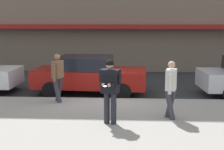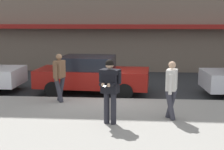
{
  "view_description": "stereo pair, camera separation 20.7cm",
  "coord_description": "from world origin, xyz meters",
  "px_view_note": "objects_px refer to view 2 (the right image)",
  "views": [
    {
      "loc": [
        0.8,
        -11.35,
        3.01
      ],
      "look_at": [
        0.37,
        -2.9,
        1.49
      ],
      "focal_mm": 50.0,
      "sensor_mm": 36.0,
      "label": 1
    },
    {
      "loc": [
        1.01,
        -11.34,
        3.01
      ],
      "look_at": [
        0.37,
        -2.9,
        1.49
      ],
      "focal_mm": 50.0,
      "sensor_mm": 36.0,
      "label": 2
    }
  ],
  "objects_px": {
    "parked_sedan_mid": "(92,75)",
    "pedestrian_dark_coat": "(59,75)",
    "man_texting_on_phone": "(110,85)",
    "pedestrian_in_light_coat": "(171,86)"
  },
  "relations": [
    {
      "from": "pedestrian_in_light_coat",
      "to": "pedestrian_dark_coat",
      "type": "bearing_deg",
      "value": 155.62
    },
    {
      "from": "pedestrian_dark_coat",
      "to": "pedestrian_in_light_coat",
      "type": "bearing_deg",
      "value": -24.38
    },
    {
      "from": "parked_sedan_mid",
      "to": "pedestrian_dark_coat",
      "type": "bearing_deg",
      "value": -115.28
    },
    {
      "from": "pedestrian_dark_coat",
      "to": "man_texting_on_phone",
      "type": "bearing_deg",
      "value": -48.83
    },
    {
      "from": "parked_sedan_mid",
      "to": "pedestrian_in_light_coat",
      "type": "xyz_separation_m",
      "value": [
        2.81,
        -3.51,
        0.32
      ]
    },
    {
      "from": "parked_sedan_mid",
      "to": "pedestrian_dark_coat",
      "type": "distance_m",
      "value": 2.06
    },
    {
      "from": "man_texting_on_phone",
      "to": "pedestrian_in_light_coat",
      "type": "bearing_deg",
      "value": 18.04
    },
    {
      "from": "parked_sedan_mid",
      "to": "pedestrian_dark_coat",
      "type": "relative_size",
      "value": 2.71
    },
    {
      "from": "man_texting_on_phone",
      "to": "pedestrian_in_light_coat",
      "type": "height_order",
      "value": "man_texting_on_phone"
    },
    {
      "from": "parked_sedan_mid",
      "to": "man_texting_on_phone",
      "type": "relative_size",
      "value": 2.55
    }
  ]
}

